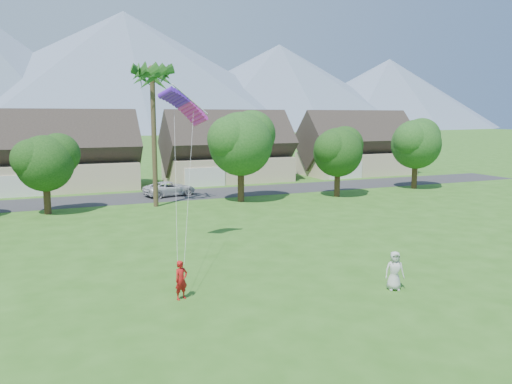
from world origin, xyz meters
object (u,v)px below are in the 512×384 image
watcher (395,271)px  parked_car (170,189)px  parafoil_kite (184,104)px  kite_flyer (181,280)px

watcher → parked_car: watcher is taller
parked_car → parafoil_kite: (-3.58, -20.01, 8.05)m
parked_car → parafoil_kite: size_ratio=1.47×
kite_flyer → watcher: watcher is taller
watcher → parafoil_kite: (-6.88, 11.53, 7.87)m
kite_flyer → parafoil_kite: 12.16m
kite_flyer → parked_car: kite_flyer is taller
kite_flyer → parafoil_kite: parafoil_kite is taller
watcher → parafoil_kite: size_ratio=0.51×
parafoil_kite → watcher: bearing=-85.9°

